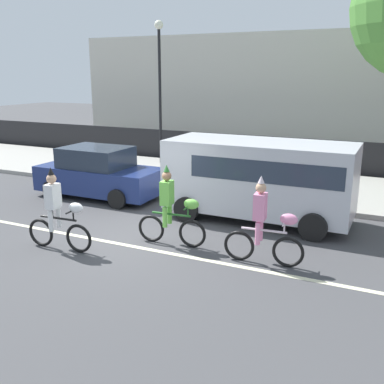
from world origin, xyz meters
name	(u,v)px	position (x,y,z in m)	size (l,w,h in m)	color
ground_plane	(136,238)	(0.00, 0.00, 0.00)	(80.00, 80.00, 0.00)	#424244
road_centre_line	(125,245)	(0.00, -0.50, 0.00)	(36.00, 0.14, 0.01)	beige
sidewalk_curb	(230,180)	(0.00, 6.50, 0.07)	(60.00, 5.00, 0.15)	#9E9B93
fence_line	(254,152)	(0.00, 9.40, 0.70)	(40.00, 0.08, 1.40)	black
building_backdrop	(338,91)	(2.04, 18.00, 2.97)	(28.00, 8.00, 5.95)	beige
parade_cyclist_zebra	(58,214)	(-1.19, -1.35, 0.84)	(1.72, 0.50, 1.92)	black
parade_cyclist_lime	(172,211)	(0.99, 0.01, 0.84)	(1.72, 0.50, 1.92)	black
parade_cyclist_pink	(265,226)	(3.26, -0.13, 0.84)	(1.72, 0.50, 1.92)	black
parked_van_silver	(262,175)	(2.32, 2.70, 1.28)	(5.00, 2.22, 2.18)	silver
parked_car_navy	(99,174)	(-3.15, 2.76, 0.78)	(4.10, 1.92, 1.64)	navy
street_lamp_post	(160,72)	(-3.79, 8.05, 3.99)	(0.36, 0.36, 5.86)	black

